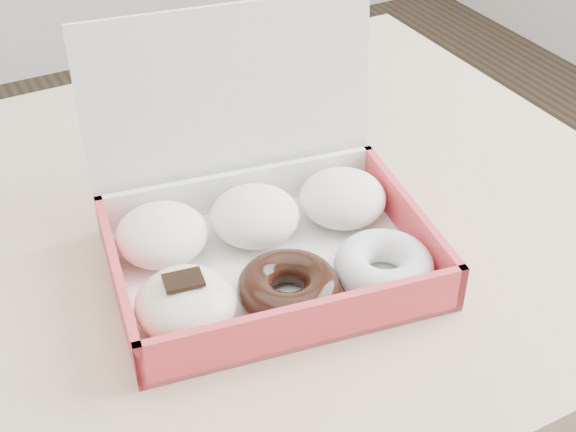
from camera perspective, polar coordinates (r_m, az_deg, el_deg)
name	(u,v)px	position (r m, az deg, el deg)	size (l,w,h in m)	color
table	(141,296)	(0.94, -10.43, -5.65)	(1.20, 0.80, 0.75)	tan
donut_box	(262,233)	(0.83, -1.86, -1.22)	(0.36, 0.32, 0.23)	white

